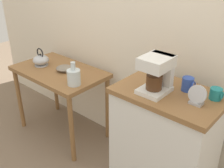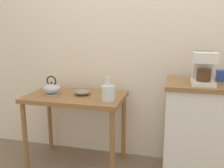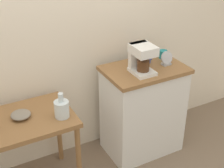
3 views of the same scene
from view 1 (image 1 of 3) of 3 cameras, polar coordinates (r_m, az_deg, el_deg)
The scene contains 11 objects.
ground_plane at distance 2.74m, azimuth -2.07°, elevation -14.27°, with size 8.00×8.00×0.00m, color #7A6651.
back_wall at distance 2.33m, azimuth 5.86°, elevation 16.79°, with size 4.40×0.10×2.80m, color beige.
wooden_table at distance 2.74m, azimuth -11.00°, elevation 1.13°, with size 0.93×0.56×0.73m.
kitchen_counter at distance 2.15m, azimuth 10.91°, elevation -12.33°, with size 0.74×0.50×0.91m.
bowl_stoneware at distance 2.65m, azimuth -10.06°, elevation 3.32°, with size 0.16×0.16×0.05m.
teakettle at distance 2.82m, azimuth -14.78°, elevation 4.92°, with size 0.20×0.16×0.18m.
glass_carafe_vase at distance 2.35m, azimuth -8.09°, elevation 1.53°, with size 0.12×0.12×0.21m.
coffee_maker at distance 1.83m, azimuth 9.57°, elevation 2.44°, with size 0.18×0.22×0.26m.
mug_dark_teal at distance 1.88m, azimuth 21.15°, elevation -1.96°, with size 0.09×0.08×0.08m.
mug_blue at distance 1.93m, azimuth 15.76°, elevation -0.05°, with size 0.09×0.08×0.10m.
table_clock at distance 1.77m, azimuth 17.55°, elevation -2.48°, with size 0.12×0.06×0.13m.
Camera 1 is at (1.43, -1.50, 1.79)m, focal length 43.23 mm.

